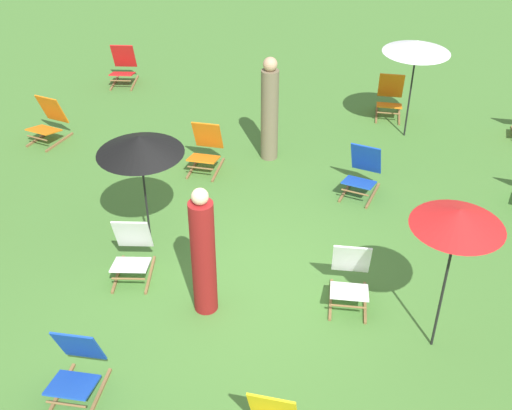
# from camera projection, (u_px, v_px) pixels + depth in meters

# --- Properties ---
(ground_plane) EXTENTS (40.00, 40.00, 0.00)m
(ground_plane) POSITION_uv_depth(u_px,v_px,m) (233.00, 285.00, 8.70)
(ground_plane) COLOR #477A33
(deckchair_0) EXTENTS (0.64, 0.85, 0.83)m
(deckchair_0) POSITION_uv_depth(u_px,v_px,m) (132.00, 252.00, 8.69)
(deckchair_0) COLOR olive
(deckchair_0) RESTS_ON ground
(deckchair_2) EXTENTS (0.60, 0.83, 0.83)m
(deckchair_2) POSITION_uv_depth(u_px,v_px,m) (48.00, 121.00, 11.81)
(deckchair_2) COLOR olive
(deckchair_2) RESTS_ON ground
(deckchair_3) EXTENTS (0.60, 0.83, 0.83)m
(deckchair_3) POSITION_uv_depth(u_px,v_px,m) (362.00, 172.00, 10.35)
(deckchair_3) COLOR olive
(deckchair_3) RESTS_ON ground
(deckchair_7) EXTENTS (0.57, 0.81, 0.83)m
(deckchair_7) POSITION_uv_depth(u_px,v_px,m) (350.00, 277.00, 8.26)
(deckchair_7) COLOR olive
(deckchair_7) RESTS_ON ground
(deckchair_8) EXTENTS (0.51, 0.78, 0.83)m
(deckchair_8) POSITION_uv_depth(u_px,v_px,m) (206.00, 149.00, 10.98)
(deckchair_8) COLOR olive
(deckchair_8) RESTS_ON ground
(deckchair_9) EXTENTS (0.54, 0.80, 0.83)m
(deckchair_9) POSITION_uv_depth(u_px,v_px,m) (390.00, 97.00, 12.65)
(deckchair_9) COLOR olive
(deckchair_9) RESTS_ON ground
(deckchair_11) EXTENTS (0.54, 0.80, 0.83)m
(deckchair_11) POSITION_uv_depth(u_px,v_px,m) (76.00, 368.00, 7.04)
(deckchair_11) COLOR olive
(deckchair_11) RESTS_ON ground
(deckchair_13) EXTENTS (0.62, 0.84, 0.83)m
(deckchair_13) POSITION_uv_depth(u_px,v_px,m) (123.00, 67.00, 13.91)
(deckchair_13) COLOR olive
(deckchair_13) RESTS_ON ground
(umbrella_0) EXTENTS (1.17, 1.17, 1.75)m
(umbrella_0) POSITION_uv_depth(u_px,v_px,m) (140.00, 145.00, 8.55)
(umbrella_0) COLOR black
(umbrella_0) RESTS_ON ground
(umbrella_1) EXTENTS (1.01, 1.01, 1.97)m
(umbrella_1) POSITION_uv_depth(u_px,v_px,m) (458.00, 219.00, 6.77)
(umbrella_1) COLOR black
(umbrella_1) RESTS_ON ground
(umbrella_2) EXTENTS (1.17, 1.17, 1.83)m
(umbrella_2) POSITION_uv_depth(u_px,v_px,m) (417.00, 47.00, 11.18)
(umbrella_2) COLOR black
(umbrella_2) RESTS_ON ground
(person_0) EXTENTS (0.37, 0.37, 1.85)m
(person_0) POSITION_uv_depth(u_px,v_px,m) (270.00, 111.00, 10.99)
(person_0) COLOR #72664C
(person_0) RESTS_ON ground
(person_1) EXTENTS (0.35, 0.35, 1.81)m
(person_1) POSITION_uv_depth(u_px,v_px,m) (203.00, 255.00, 7.86)
(person_1) COLOR maroon
(person_1) RESTS_ON ground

